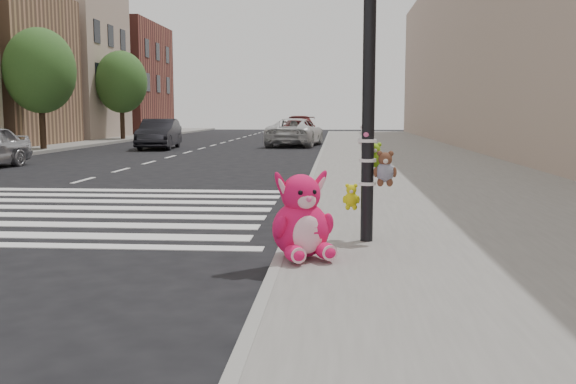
# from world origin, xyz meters

# --- Properties ---
(ground) EXTENTS (120.00, 120.00, 0.00)m
(ground) POSITION_xyz_m (0.00, 0.00, 0.00)
(ground) COLOR black
(ground) RESTS_ON ground
(sidewalk_near) EXTENTS (7.00, 80.00, 0.14)m
(sidewalk_near) POSITION_xyz_m (5.00, 10.00, 0.07)
(sidewalk_near) COLOR slate
(sidewalk_near) RESTS_ON ground
(curb_edge) EXTENTS (0.12, 80.00, 0.15)m
(curb_edge) POSITION_xyz_m (1.55, 10.00, 0.07)
(curb_edge) COLOR gray
(curb_edge) RESTS_ON ground
(bld_far_d) EXTENTS (6.00, 8.00, 10.00)m
(bld_far_d) POSITION_xyz_m (-15.50, 35.00, 5.00)
(bld_far_d) COLOR tan
(bld_far_d) RESTS_ON ground
(bld_far_e) EXTENTS (6.00, 10.00, 9.00)m
(bld_far_e) POSITION_xyz_m (-15.50, 46.00, 4.50)
(bld_far_e) COLOR brown
(bld_far_e) RESTS_ON ground
(bld_near) EXTENTS (5.00, 60.00, 10.00)m
(bld_near) POSITION_xyz_m (10.50, 20.00, 5.00)
(bld_near) COLOR tan
(bld_near) RESTS_ON ground
(signal_pole) EXTENTS (0.69, 0.49, 4.00)m
(signal_pole) POSITION_xyz_m (2.63, 1.81, 1.80)
(signal_pole) COLOR black
(signal_pole) RESTS_ON sidewalk_near
(tree_far_b) EXTENTS (3.20, 3.20, 5.44)m
(tree_far_b) POSITION_xyz_m (-11.20, 22.00, 3.65)
(tree_far_b) COLOR #382619
(tree_far_b) RESTS_ON sidewalk_far
(tree_far_c) EXTENTS (3.20, 3.20, 5.44)m
(tree_far_c) POSITION_xyz_m (-11.20, 33.00, 3.65)
(tree_far_c) COLOR #382619
(tree_far_c) RESTS_ON sidewalk_far
(pink_bunny) EXTENTS (0.87, 0.93, 1.03)m
(pink_bunny) POSITION_xyz_m (1.81, 0.74, 0.56)
(pink_bunny) COLOR #F01459
(pink_bunny) RESTS_ON sidewalk_near
(red_teddy) EXTENTS (0.17, 0.15, 0.20)m
(red_teddy) POSITION_xyz_m (1.80, 0.50, 0.24)
(red_teddy) COLOR #AD2A11
(red_teddy) RESTS_ON sidewalk_near
(car_dark_far) EXTENTS (1.95, 4.59, 1.47)m
(car_dark_far) POSITION_xyz_m (-6.50, 24.53, 0.74)
(car_dark_far) COLOR black
(car_dark_far) RESTS_ON ground
(car_white_near) EXTENTS (3.02, 5.53, 1.47)m
(car_white_near) POSITION_xyz_m (0.00, 27.69, 0.74)
(car_white_near) COLOR silver
(car_white_near) RESTS_ON ground
(car_maroon_near) EXTENTS (2.87, 5.53, 1.53)m
(car_maroon_near) POSITION_xyz_m (-0.63, 41.47, 0.77)
(car_maroon_near) COLOR maroon
(car_maroon_near) RESTS_ON ground
(car_silver_deep) EXTENTS (1.80, 4.17, 1.40)m
(car_silver_deep) POSITION_xyz_m (-9.75, 36.88, 0.70)
(car_silver_deep) COLOR #B5B4BA
(car_silver_deep) RESTS_ON ground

